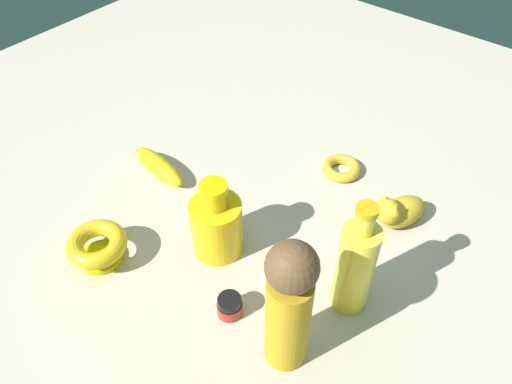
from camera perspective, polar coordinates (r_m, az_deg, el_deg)
ground at (r=1.00m, az=0.00°, el=-3.28°), size 2.00×2.00×0.00m
bangle at (r=1.10m, az=9.65°, el=2.67°), size 0.08×0.08×0.02m
bowl at (r=0.95m, az=-17.53°, el=-5.84°), size 0.11×0.11×0.06m
cat_figurine at (r=1.00m, az=15.86°, el=-2.10°), size 0.13×0.09×0.09m
banana at (r=1.10m, az=-10.95°, el=2.90°), size 0.06×0.16×0.04m
bottle_short at (r=0.91m, az=-4.50°, el=-3.67°), size 0.09×0.09×0.16m
bottle_tall at (r=0.82m, az=11.14°, el=-8.20°), size 0.06×0.06×0.23m
nail_polish_jar at (r=0.86m, az=-2.99°, el=-12.76°), size 0.04×0.04×0.04m
person_figure_adult at (r=0.72m, az=3.76°, el=-12.68°), size 0.09×0.09×0.26m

